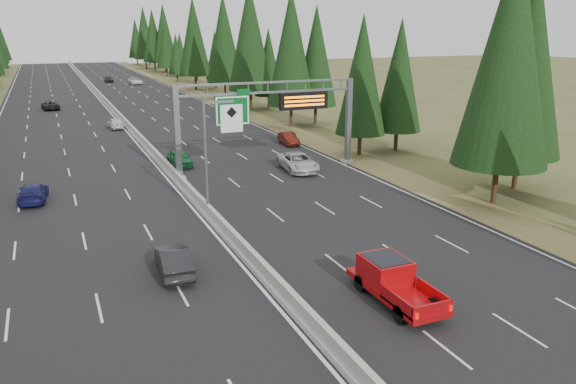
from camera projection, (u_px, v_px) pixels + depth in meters
name	position (u px, v px, depth m)	size (l,w,h in m)	color
road	(112.00, 110.00, 86.16)	(32.00, 260.00, 0.08)	black
shoulder_right	(223.00, 104.00, 92.91)	(3.60, 260.00, 0.06)	olive
median_barrier	(112.00, 108.00, 86.05)	(0.70, 260.00, 0.85)	gray
sign_gantry	(275.00, 112.00, 48.30)	(16.75, 0.98, 7.80)	slate
hov_sign_pole	(214.00, 148.00, 36.55)	(2.80, 0.50, 8.00)	slate
tree_row_right	(267.00, 48.00, 82.29)	(11.31, 241.30, 18.98)	black
silver_minivan	(298.00, 162.00, 49.51)	(2.55, 5.53, 1.54)	silver
red_pickup	(390.00, 278.00, 26.04)	(2.02, 5.66, 1.84)	black
car_ahead_green	(180.00, 158.00, 51.26)	(1.66, 4.13, 1.41)	#145B2C
car_ahead_dkred	(289.00, 139.00, 60.61)	(1.38, 3.95, 1.30)	#4C130A
car_ahead_dkgrey	(229.00, 116.00, 75.57)	(1.97, 4.84, 1.40)	black
car_ahead_white	(135.00, 81.00, 125.13)	(2.45, 5.32, 1.48)	silver
car_ahead_far	(109.00, 79.00, 129.57)	(1.62, 4.02, 1.37)	black
car_onc_near	(174.00, 260.00, 28.73)	(1.52, 4.36, 1.44)	black
car_onc_blue	(33.00, 193.00, 40.72)	(1.86, 4.56, 1.32)	#16174F
car_onc_white	(115.00, 123.00, 70.17)	(1.63, 4.04, 1.38)	silver
car_onc_far	(50.00, 105.00, 86.53)	(2.29, 4.97, 1.38)	black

